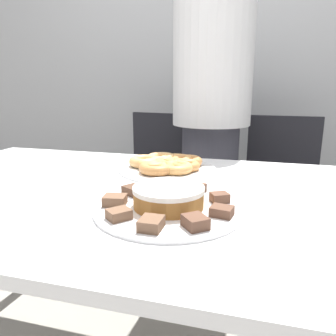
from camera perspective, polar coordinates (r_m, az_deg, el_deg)
wall_back at (r=2.50m, az=9.79°, el=19.93°), size 8.00×0.05×2.60m
table at (r=0.99m, az=-1.07°, el=-8.16°), size 1.86×0.98×0.74m
person_standing at (r=1.73m, az=7.54°, el=8.99°), size 0.40×0.40×1.69m
office_chair_left at (r=2.00m, az=-2.96°, el=-4.21°), size 0.51×0.51×0.88m
office_chair_right at (r=1.91m, az=18.78°, el=-5.82°), size 0.46×0.46×0.88m
plate_cake at (r=0.83m, az=0.10°, el=-7.07°), size 0.37×0.37×0.01m
plate_donuts at (r=1.20m, az=-0.07°, el=-0.24°), size 0.35×0.35×0.01m
frosted_cake at (r=0.82m, az=0.10°, el=-5.01°), size 0.18×0.18×0.05m
lamington_0 at (r=0.86m, az=8.97°, el=-5.10°), size 0.06×0.05×0.02m
lamington_1 at (r=0.93m, az=5.02°, el=-3.56°), size 0.05×0.06×0.02m
lamington_2 at (r=0.95m, az=-0.55°, el=-3.13°), size 0.05×0.06×0.02m
lamington_3 at (r=0.92m, az=-5.91°, el=-3.86°), size 0.07×0.07×0.02m
lamington_4 at (r=0.84m, az=-9.23°, el=-5.54°), size 0.06×0.06×0.02m
lamington_5 at (r=0.76m, az=-8.55°, el=-7.95°), size 0.06×0.07×0.02m
lamington_6 at (r=0.70m, az=-2.94°, el=-9.66°), size 0.05×0.06×0.02m
lamington_7 at (r=0.71m, az=4.77°, el=-9.34°), size 0.07×0.07×0.03m
lamington_8 at (r=0.78m, az=9.35°, el=-7.44°), size 0.06×0.05×0.02m
donut_0 at (r=1.20m, az=-0.07°, el=0.79°), size 0.10×0.10×0.03m
donut_1 at (r=1.18m, az=2.95°, el=0.43°), size 0.11×0.11×0.03m
donut_2 at (r=1.24m, az=3.28°, el=1.21°), size 0.12×0.12×0.03m
donut_3 at (r=1.26m, az=1.37°, el=1.40°), size 0.13×0.13×0.03m
donut_4 at (r=1.28m, az=-1.22°, el=1.68°), size 0.11×0.11×0.04m
donut_5 at (r=1.23m, az=-4.13°, el=1.17°), size 0.12×0.12×0.04m
donut_6 at (r=1.18m, az=-2.74°, el=0.58°), size 0.11×0.11×0.03m
donut_7 at (r=1.13m, az=-1.95°, el=-0.00°), size 0.12×0.12×0.03m
donut_8 at (r=1.14m, az=1.38°, el=0.06°), size 0.12×0.12×0.03m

